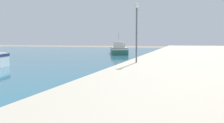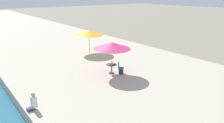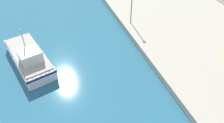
% 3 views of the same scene
% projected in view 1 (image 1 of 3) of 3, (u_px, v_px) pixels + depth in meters
% --- Properties ---
extents(quay_promenade, '(16.00, 90.00, 0.74)m').
position_uv_depth(quay_promenade, '(215.00, 58.00, 28.66)').
color(quay_promenade, '#BCB29E').
rests_on(quay_promenade, ground_plane).
extents(fishing_boat_mid, '(5.11, 8.51, 3.60)m').
position_uv_depth(fishing_boat_mid, '(119.00, 50.00, 43.21)').
color(fishing_boat_mid, '#33705B').
rests_on(fishing_boat_mid, water_basin).
extents(lamppost, '(0.36, 0.36, 4.56)m').
position_uv_depth(lamppost, '(137.00, 23.00, 19.18)').
color(lamppost, '#565B60').
rests_on(lamppost, quay_promenade).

